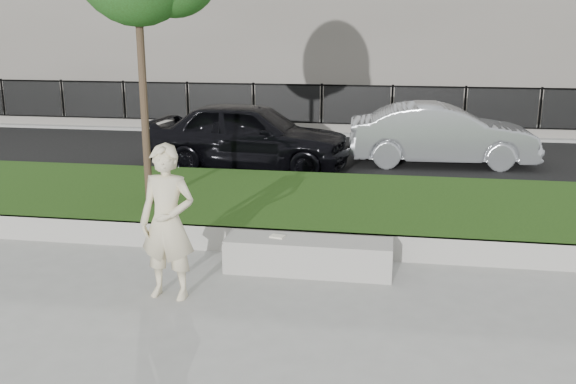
% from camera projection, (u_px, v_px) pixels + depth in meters
% --- Properties ---
extents(ground, '(90.00, 90.00, 0.00)m').
position_uv_depth(ground, '(267.00, 280.00, 8.96)').
color(ground, gray).
rests_on(ground, ground).
extents(grass_bank, '(34.00, 4.00, 0.40)m').
position_uv_depth(grass_bank, '(299.00, 207.00, 11.77)').
color(grass_bank, '#12330C').
rests_on(grass_bank, ground).
extents(grass_kerb, '(34.00, 0.08, 0.40)m').
position_uv_depth(grass_kerb, '(280.00, 242.00, 9.90)').
color(grass_kerb, '#9C9992').
rests_on(grass_kerb, ground).
extents(street, '(34.00, 7.00, 0.04)m').
position_uv_depth(street, '(329.00, 157.00, 17.06)').
color(street, black).
rests_on(street, ground).
extents(far_pavement, '(34.00, 3.00, 0.12)m').
position_uv_depth(far_pavement, '(342.00, 128.00, 21.34)').
color(far_pavement, gray).
rests_on(far_pavement, ground).
extents(iron_fence, '(32.00, 0.30, 1.50)m').
position_uv_depth(iron_fence, '(340.00, 118.00, 20.27)').
color(iron_fence, slate).
rests_on(iron_fence, far_pavement).
extents(stone_bench, '(2.39, 0.60, 0.49)m').
position_uv_depth(stone_bench, '(308.00, 256.00, 9.20)').
color(stone_bench, '#9C9992').
rests_on(stone_bench, ground).
extents(man, '(0.78, 0.54, 2.03)m').
position_uv_depth(man, '(168.00, 223.00, 8.18)').
color(man, beige).
rests_on(man, ground).
extents(book, '(0.22, 0.18, 0.02)m').
position_uv_depth(book, '(277.00, 236.00, 9.24)').
color(book, white).
rests_on(book, stone_bench).
extents(car_dark, '(4.97, 2.35, 1.64)m').
position_uv_depth(car_dark, '(250.00, 135.00, 15.39)').
color(car_dark, black).
rests_on(car_dark, street).
extents(car_silver, '(4.65, 1.88, 1.50)m').
position_uv_depth(car_silver, '(442.00, 134.00, 15.89)').
color(car_silver, '#96999E').
rests_on(car_silver, street).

